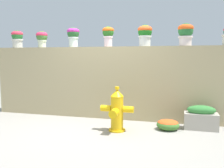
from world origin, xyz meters
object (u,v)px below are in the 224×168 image
potted_plant_4 (145,33)px  potted_plant_5 (186,32)px  fire_hydrant (117,111)px  flower_bush_left (168,124)px  potted_plant_1 (42,37)px  planter_box (201,118)px  potted_plant_0 (17,38)px  potted_plant_2 (73,35)px  potted_plant_3 (108,34)px

potted_plant_4 → potted_plant_5: (0.83, -0.01, 0.00)m
fire_hydrant → flower_bush_left: size_ratio=1.94×
potted_plant_1 → planter_box: bearing=-7.2°
potted_plant_4 → flower_bush_left: (0.55, -0.66, -1.77)m
potted_plant_0 → potted_plant_4: (3.18, -0.05, 0.02)m
potted_plant_0 → flower_bush_left: 4.18m
potted_plant_1 → potted_plant_5: potted_plant_5 is taller
potted_plant_2 → fire_hydrant: 2.25m
potted_plant_4 → planter_box: bearing=-22.2°
potted_plant_2 → potted_plant_3: bearing=-1.9°
potted_plant_0 → potted_plant_3: potted_plant_3 is taller
potted_plant_1 → potted_plant_3: size_ratio=0.86×
potted_plant_2 → potted_plant_3: size_ratio=1.02×
potted_plant_3 → fire_hydrant: (0.45, -1.02, -1.51)m
potted_plant_3 → flower_bush_left: potted_plant_3 is taller
fire_hydrant → flower_bush_left: 1.01m
potted_plant_3 → fire_hydrant: size_ratio=0.54×
potted_plant_0 → planter_box: size_ratio=0.71×
potted_plant_1 → potted_plant_5: (3.29, -0.00, 0.03)m
fire_hydrant → potted_plant_3: bearing=114.0°
potted_plant_4 → planter_box: (1.15, -0.47, -1.65)m
potted_plant_4 → flower_bush_left: 1.96m
potted_plant_1 → flower_bush_left: (3.00, -0.65, -1.73)m
potted_plant_0 → potted_plant_2: potted_plant_2 is taller
potted_plant_4 → fire_hydrant: bearing=-110.3°
potted_plant_3 → potted_plant_5: (1.65, -0.03, -0.01)m
potted_plant_0 → flower_bush_left: potted_plant_0 is taller
potted_plant_1 → potted_plant_4: (2.46, 0.01, 0.03)m
potted_plant_0 → fire_hydrant: bearing=-20.5°
potted_plant_2 → fire_hydrant: bearing=-38.6°
potted_plant_0 → fire_hydrant: 3.34m
potted_plant_4 → potted_plant_2: bearing=178.3°
potted_plant_3 → fire_hydrant: 1.87m
planter_box → fire_hydrant: bearing=-160.9°
flower_bush_left → fire_hydrant: bearing=-159.9°
potted_plant_5 → planter_box: potted_plant_5 is taller
potted_plant_4 → potted_plant_0: bearing=179.0°
flower_bush_left → potted_plant_1: bearing=167.9°
potted_plant_1 → potted_plant_4: size_ratio=0.85×
potted_plant_5 → flower_bush_left: (-0.28, -0.65, -1.77)m
potted_plant_1 → fire_hydrant: size_ratio=0.47×
potted_plant_3 → potted_plant_4: 0.82m
potted_plant_4 → potted_plant_5: 0.83m
potted_plant_4 → fire_hydrant: 1.83m
potted_plant_5 → fire_hydrant: 2.15m
potted_plant_1 → fire_hydrant: bearing=-25.2°
fire_hydrant → planter_box: fire_hydrant is taller
potted_plant_1 → flower_bush_left: potted_plant_1 is taller
fire_hydrant → planter_box: (1.52, 0.53, -0.16)m
potted_plant_3 → potted_plant_4: (0.82, -0.02, -0.01)m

